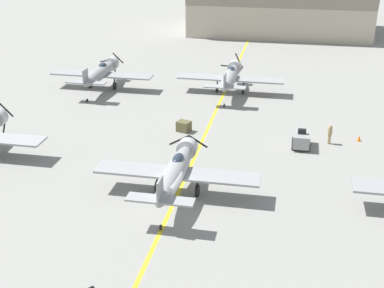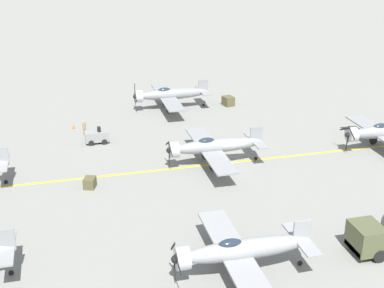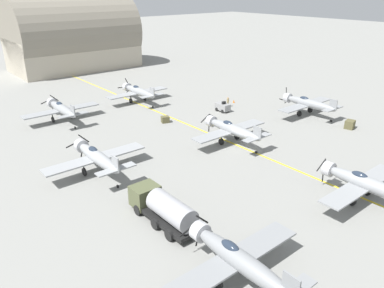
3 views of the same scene
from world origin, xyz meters
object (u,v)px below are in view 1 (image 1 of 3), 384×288
ground_crew_walking (330,133)px  traffic_cone (359,138)px  airplane_far_left (101,73)px  airplane_mid_center (176,171)px  tow_tractor (301,139)px  supply_crate_by_tanker (184,126)px  airplane_far_center (230,77)px

ground_crew_walking → traffic_cone: bearing=22.9°
airplane_far_left → ground_crew_walking: airplane_far_left is taller
airplane_mid_center → airplane_far_left: size_ratio=1.00×
airplane_far_left → traffic_cone: 29.94m
tow_tractor → ground_crew_walking: size_ratio=1.43×
ground_crew_walking → supply_crate_by_tanker: ground_crew_walking is taller
tow_tractor → traffic_cone: (5.14, 2.37, -0.52)m
airplane_mid_center → supply_crate_by_tanker: size_ratio=10.10×
airplane_far_left → supply_crate_by_tanker: size_ratio=10.10×
airplane_mid_center → tow_tractor: (8.80, 10.84, -1.22)m
airplane_mid_center → airplane_far_left: (-14.18, 23.34, -0.00)m
airplane_far_left → ground_crew_walking: 27.84m
airplane_far_center → tow_tractor: 16.03m
traffic_cone → airplane_far_left: bearing=160.2°
tow_tractor → ground_crew_walking: bearing=26.7°
supply_crate_by_tanker → tow_tractor: bearing=-8.6°
supply_crate_by_tanker → airplane_far_left: bearing=138.1°
airplane_far_center → airplane_far_left: size_ratio=1.00×
airplane_far_center → airplane_mid_center: bearing=-89.4°
ground_crew_walking → airplane_mid_center: bearing=-133.0°
airplane_far_center → airplane_far_left: bearing=-172.9°
ground_crew_walking → traffic_cone: size_ratio=3.30×
airplane_far_center → airplane_mid_center: 24.63m
tow_tractor → airplane_far_left: bearing=151.4°
supply_crate_by_tanker → traffic_cone: size_ratio=2.16×
ground_crew_walking → airplane_far_left: bearing=156.1°
airplane_far_center → supply_crate_by_tanker: (-2.78, -12.15, -1.52)m
ground_crew_walking → traffic_cone: 3.01m
traffic_cone → airplane_mid_center: bearing=-136.6°
airplane_far_center → ground_crew_walking: size_ratio=6.62×
airplane_far_center → tow_tractor: airplane_far_center is taller
supply_crate_by_tanker → traffic_cone: bearing=2.6°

